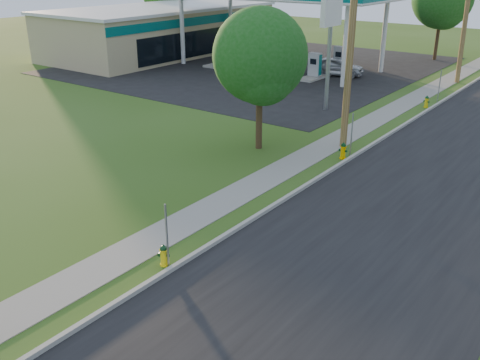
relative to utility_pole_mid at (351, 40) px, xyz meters
The scene contains 22 objects.
ground_plane 17.72m from the utility_pole_mid, 87.98° to the right, with size 140.00×140.00×0.00m, color #2D5011.
road 9.97m from the utility_pole_mid, 53.92° to the right, with size 8.00×120.00×0.02m, color black.
curb 8.60m from the utility_pole_mid, 81.07° to the right, with size 0.15×120.00×0.15m, color #9F9D91.
sidewalk 8.59m from the utility_pole_mid, 95.31° to the right, with size 1.50×120.00×0.03m, color gray.
forecourt 22.06m from the utility_pole_mid, 135.75° to the left, with size 26.00×28.00×0.02m, color black.
utility_pole_mid is the anchor object (origin of this frame).
utility_pole_far 18.00m from the utility_pole_mid, 90.00° to the left, with size 1.40×0.32×9.50m.
sign_post_near 13.42m from the utility_pole_mid, 86.20° to the right, with size 0.05×0.04×2.00m, color gray.
sign_post_mid 4.17m from the utility_pole_mid, 49.64° to the right, with size 0.05×0.04×2.00m, color gray.
sign_post_far 11.91m from the utility_pole_mid, 85.66° to the left, with size 0.05×0.04×2.00m, color gray.
fuel_pump_nw 22.52m from the utility_pole_mid, 144.01° to the left, with size 1.20×3.20×1.90m.
fuel_pump_ne 16.31m from the utility_pole_mid, 124.40° to the left, with size 1.20×3.20×1.90m.
fuel_pump_sw 25.05m from the utility_pole_mid, 136.48° to the left, with size 1.20×3.20×1.90m.
fuel_pump_se 19.65m from the utility_pole_mid, 117.63° to the left, with size 1.20×3.20×1.90m.
convenience_store 30.48m from the utility_pole_mid, 150.38° to the left, with size 10.40×22.40×4.25m.
price_pylon 6.76m from the utility_pole_mid, 125.34° to the left, with size 0.34×2.04×6.85m.
tree_verge 4.08m from the utility_pole_mid, 138.70° to the right, with size 4.25×4.25×6.45m.
tree_lot 26.72m from the utility_pole_mid, 99.11° to the left, with size 5.14×5.14×7.79m.
hydrant_near 13.65m from the utility_pole_mid, 86.86° to the right, with size 0.35×0.32×0.68m.
hydrant_mid 4.89m from the utility_pole_mid, 63.85° to the right, with size 0.39×0.35×0.77m.
hydrant_far 10.67m from the utility_pole_mid, 85.91° to the left, with size 0.38×0.34×0.73m.
car_silver 17.60m from the utility_pole_mid, 118.43° to the left, with size 1.64×4.08×1.39m, color silver.
Camera 1 is at (9.91, -5.27, 8.24)m, focal length 40.00 mm.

